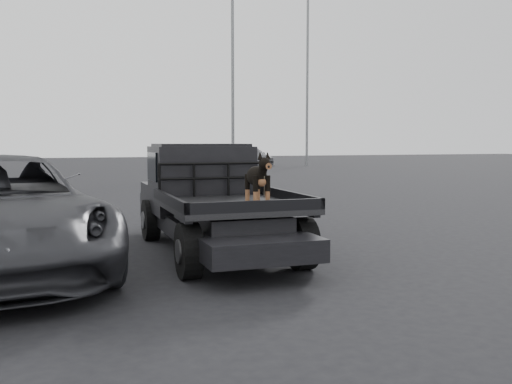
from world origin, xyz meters
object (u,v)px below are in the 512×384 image
object	(u,v)px
flatbed_ute	(215,224)
dog	(257,180)
distant_car_b	(251,157)
floodlight_far	(307,63)
floodlight_mid	(233,61)

from	to	relation	value
flatbed_ute	dog	size ratio (longest dim) A/B	7.30
flatbed_ute	distant_car_b	xyz separation A→B (m)	(11.50, 31.68, 0.23)
dog	distant_car_b	xyz separation A→B (m)	(11.28, 33.20, -0.60)
distant_car_b	floodlight_far	distance (m)	8.10
floodlight_mid	floodlight_far	world-z (taller)	floodlight_far
floodlight_mid	dog	bearing A→B (deg)	-106.38
distant_car_b	floodlight_mid	size ratio (longest dim) A/B	0.40
dog	floodlight_far	bearing A→B (deg)	64.32
floodlight_mid	flatbed_ute	bearing A→B (deg)	-107.86
distant_car_b	flatbed_ute	bearing A→B (deg)	-118.00
floodlight_far	floodlight_mid	bearing A→B (deg)	-139.65
floodlight_mid	floodlight_far	bearing A→B (deg)	40.35
floodlight_mid	floodlight_far	xyz separation A→B (m)	(7.82, 6.64, 1.10)
flatbed_ute	floodlight_far	distance (m)	34.27
dog	floodlight_far	xyz separation A→B (m)	(15.08, 31.35, 6.31)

